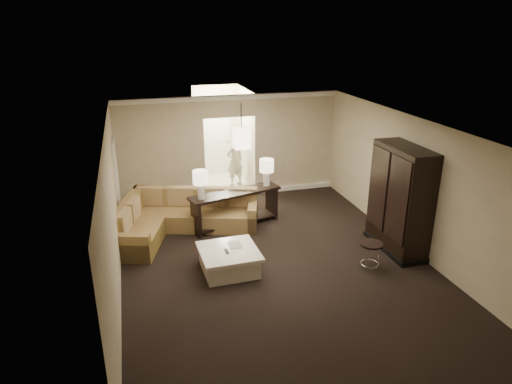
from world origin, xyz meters
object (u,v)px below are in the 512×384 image
object	(u,v)px
coffee_table	(229,260)
armoire	(400,202)
console_table	(235,206)
sectional_sofa	(176,218)
drink_table	(371,250)
person	(235,158)

from	to	relation	value
coffee_table	armoire	xyz separation A→B (m)	(3.63, -0.06, 0.86)
console_table	armoire	bearing A→B (deg)	-49.24
sectional_sofa	armoire	world-z (taller)	armoire
console_table	armoire	world-z (taller)	armoire
coffee_table	drink_table	distance (m)	2.79
armoire	person	xyz separation A→B (m)	(-2.39, 4.86, -0.25)
console_table	drink_table	bearing A→B (deg)	-66.83
coffee_table	armoire	bearing A→B (deg)	-1.01
sectional_sofa	drink_table	size ratio (longest dim) A/B	6.38
sectional_sofa	drink_table	xyz separation A→B (m)	(3.49, -2.68, 0.04)
console_table	person	bearing A→B (deg)	62.25
armoire	person	world-z (taller)	armoire
person	armoire	bearing A→B (deg)	93.90
coffee_table	console_table	distance (m)	2.12
console_table	drink_table	xyz separation A→B (m)	(2.09, -2.68, -0.12)
drink_table	person	bearing A→B (deg)	104.88
sectional_sofa	armoire	size ratio (longest dim) A/B	1.55
console_table	armoire	size ratio (longest dim) A/B	1.01
armoire	drink_table	xyz separation A→B (m)	(-0.94, -0.61, -0.69)
drink_table	coffee_table	bearing A→B (deg)	166.07
coffee_table	console_table	xyz separation A→B (m)	(0.61, 2.01, 0.28)
console_table	person	size ratio (longest dim) A/B	1.36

